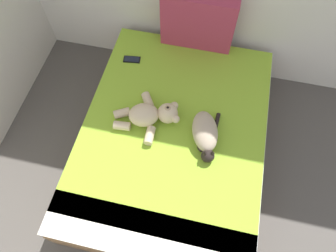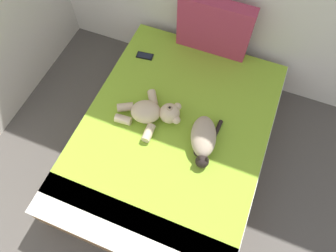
{
  "view_description": "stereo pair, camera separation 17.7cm",
  "coord_description": "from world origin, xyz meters",
  "px_view_note": "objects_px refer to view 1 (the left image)",
  "views": [
    {
      "loc": [
        1.77,
        1.51,
        2.54
      ],
      "look_at": [
        1.52,
        2.6,
        0.49
      ],
      "focal_mm": 32.61,
      "sensor_mm": 36.0,
      "label": 1
    },
    {
      "loc": [
        1.94,
        1.56,
        2.54
      ],
      "look_at": [
        1.52,
        2.6,
        0.49
      ],
      "focal_mm": 32.61,
      "sensor_mm": 36.0,
      "label": 2
    }
  ],
  "objects_px": {
    "teddy_bear": "(151,115)",
    "cell_phone": "(132,59)",
    "bed": "(173,140)",
    "cat": "(205,134)",
    "patterned_cushion": "(198,23)"
  },
  "relations": [
    {
      "from": "bed",
      "to": "teddy_bear",
      "type": "relative_size",
      "value": 3.67
    },
    {
      "from": "cat",
      "to": "cell_phone",
      "type": "distance_m",
      "value": 0.98
    },
    {
      "from": "patterned_cushion",
      "to": "cell_phone",
      "type": "height_order",
      "value": "patterned_cushion"
    },
    {
      "from": "patterned_cushion",
      "to": "cell_phone",
      "type": "xyz_separation_m",
      "value": [
        -0.52,
        -0.31,
        -0.24
      ]
    },
    {
      "from": "patterned_cushion",
      "to": "cat",
      "type": "bearing_deg",
      "value": -75.69
    },
    {
      "from": "bed",
      "to": "teddy_bear",
      "type": "xyz_separation_m",
      "value": [
        -0.19,
        0.03,
        0.3
      ]
    },
    {
      "from": "cell_phone",
      "to": "patterned_cushion",
      "type": "bearing_deg",
      "value": 30.86
    },
    {
      "from": "cell_phone",
      "to": "cat",
      "type": "bearing_deg",
      "value": -39.58
    },
    {
      "from": "bed",
      "to": "patterned_cushion",
      "type": "bearing_deg",
      "value": 89.43
    },
    {
      "from": "teddy_bear",
      "to": "patterned_cushion",
      "type": "bearing_deg",
      "value": 77.03
    },
    {
      "from": "cat",
      "to": "cell_phone",
      "type": "height_order",
      "value": "cat"
    },
    {
      "from": "patterned_cushion",
      "to": "teddy_bear",
      "type": "distance_m",
      "value": 0.91
    },
    {
      "from": "bed",
      "to": "teddy_bear",
      "type": "bearing_deg",
      "value": 170.38
    },
    {
      "from": "teddy_bear",
      "to": "cell_phone",
      "type": "xyz_separation_m",
      "value": [
        -0.32,
        0.56,
        -0.07
      ]
    },
    {
      "from": "cat",
      "to": "bed",
      "type": "bearing_deg",
      "value": 171.89
    }
  ]
}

